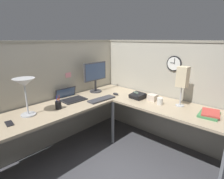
% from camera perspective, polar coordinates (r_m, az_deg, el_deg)
% --- Properties ---
extents(ground_plane, '(6.80, 6.80, 0.00)m').
position_cam_1_polar(ground_plane, '(2.81, 0.46, -18.91)').
color(ground_plane, '#47474C').
extents(cubicle_wall_back, '(2.57, 0.12, 1.58)m').
position_cam_1_polar(cubicle_wall_back, '(2.88, -17.56, -1.20)').
color(cubicle_wall_back, '#A8A393').
rests_on(cubicle_wall_back, ground).
extents(cubicle_wall_right, '(0.12, 2.37, 1.58)m').
position_cam_1_polar(cubicle_wall_right, '(3.00, 15.56, -0.37)').
color(cubicle_wall_right, '#A8A393').
rests_on(cubicle_wall_right, ground).
extents(desk, '(2.35, 2.15, 0.73)m').
position_cam_1_polar(desk, '(2.37, -1.01, -8.25)').
color(desk, tan).
rests_on(desk, ground).
extents(monitor, '(0.46, 0.20, 0.50)m').
position_cam_1_polar(monitor, '(2.99, -5.33, 4.68)').
color(monitor, '#38383D').
rests_on(monitor, desk).
extents(laptop, '(0.36, 0.40, 0.22)m').
position_cam_1_polar(laptop, '(2.76, -13.18, -2.42)').
color(laptop, '#232326').
rests_on(laptop, desk).
extents(keyboard, '(0.44, 0.17, 0.02)m').
position_cam_1_polar(keyboard, '(2.65, -3.29, -3.10)').
color(keyboard, '#38383D').
rests_on(keyboard, desk).
extents(computer_mouse, '(0.06, 0.10, 0.03)m').
position_cam_1_polar(computer_mouse, '(2.88, 1.18, -1.40)').
color(computer_mouse, '#232326').
rests_on(computer_mouse, desk).
extents(desk_lamp_dome, '(0.24, 0.24, 0.44)m').
position_cam_1_polar(desk_lamp_dome, '(2.25, -26.08, 1.18)').
color(desk_lamp_dome, '#B7BABF').
rests_on(desk_lamp_dome, desk).
extents(pen_cup, '(0.08, 0.08, 0.18)m').
position_cam_1_polar(pen_cup, '(2.41, -16.72, -4.73)').
color(pen_cup, black).
rests_on(pen_cup, desk).
extents(cell_phone, '(0.09, 0.15, 0.01)m').
position_cam_1_polar(cell_phone, '(2.22, -29.90, -9.35)').
color(cell_phone, black).
rests_on(cell_phone, desk).
extents(office_phone, '(0.21, 0.22, 0.11)m').
position_cam_1_polar(office_phone, '(2.73, 8.23, -2.07)').
color(office_phone, black).
rests_on(office_phone, desk).
extents(book_stack, '(0.31, 0.25, 0.04)m').
position_cam_1_polar(book_stack, '(2.41, 28.64, -6.80)').
color(book_stack, '#3F7F4C').
rests_on(book_stack, desk).
extents(desk_lamp_paper, '(0.13, 0.13, 0.53)m').
position_cam_1_polar(desk_lamp_paper, '(2.48, 21.57, 3.44)').
color(desk_lamp_paper, '#B7BABF').
rests_on(desk_lamp_paper, desk).
extents(coffee_mug, '(0.08, 0.08, 0.10)m').
position_cam_1_polar(coffee_mug, '(2.54, 14.98, -3.61)').
color(coffee_mug, silver).
rests_on(coffee_mug, desk).
extents(tissue_box, '(0.12, 0.12, 0.09)m').
position_cam_1_polar(tissue_box, '(2.68, 12.75, -2.51)').
color(tissue_box, beige).
rests_on(tissue_box, desk).
extents(wall_clock, '(0.04, 0.22, 0.22)m').
position_cam_1_polar(wall_clock, '(2.78, 19.17, 7.80)').
color(wall_clock, black).
extents(pinned_note_leftmost, '(0.10, 0.00, 0.08)m').
position_cam_1_polar(pinned_note_leftmost, '(2.88, -13.73, 4.49)').
color(pinned_note_leftmost, pink).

